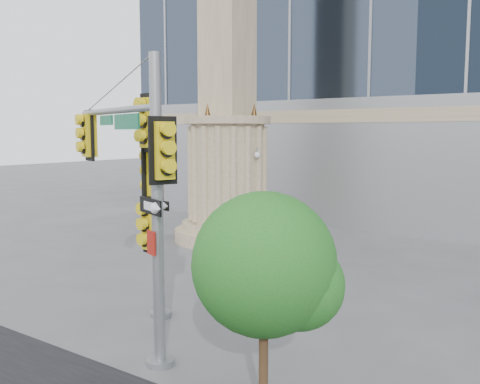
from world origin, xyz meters
The scene contains 5 objects.
ground centered at (0.00, 0.00, 0.00)m, with size 120.00×120.00×0.00m, color #545456.
monument centered at (-6.00, 9.00, 5.52)m, with size 4.40×4.40×16.60m.
main_signal_pole centered at (-0.93, -1.02, 3.67)m, with size 4.38×2.03×5.93m.
secondary_signal_pole centered at (-1.90, 0.50, 3.20)m, with size 0.95×0.79×5.46m.
street_tree centered at (2.74, -1.78, 2.36)m, with size 2.30×2.25×3.59m.
Camera 1 is at (7.03, -8.59, 4.49)m, focal length 40.00 mm.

